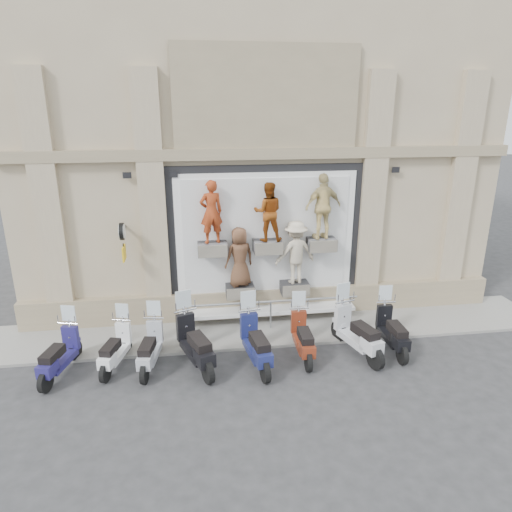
% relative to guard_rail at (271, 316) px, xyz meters
% --- Properties ---
extents(ground, '(90.00, 90.00, 0.00)m').
position_rel_guard_rail_xyz_m(ground, '(0.00, -2.00, -0.47)').
color(ground, '#2C2C2E').
rests_on(ground, ground).
extents(sidewalk, '(16.00, 2.20, 0.08)m').
position_rel_guard_rail_xyz_m(sidewalk, '(0.00, 0.10, -0.43)').
color(sidewalk, gray).
rests_on(sidewalk, ground).
extents(building, '(14.00, 8.60, 12.00)m').
position_rel_guard_rail_xyz_m(building, '(0.00, 5.00, 5.54)').
color(building, tan).
rests_on(building, ground).
extents(shop_vitrine, '(5.60, 0.90, 4.30)m').
position_rel_guard_rail_xyz_m(shop_vitrine, '(0.13, 0.74, 1.96)').
color(shop_vitrine, black).
rests_on(shop_vitrine, ground).
extents(guard_rail, '(5.06, 0.10, 0.93)m').
position_rel_guard_rail_xyz_m(guard_rail, '(0.00, 0.00, 0.00)').
color(guard_rail, '#9EA0A5').
rests_on(guard_rail, ground).
extents(clock_sign_bracket, '(0.10, 0.80, 1.02)m').
position_rel_guard_rail_xyz_m(clock_sign_bracket, '(-3.90, 0.47, 2.34)').
color(clock_sign_bracket, black).
rests_on(clock_sign_bracket, ground).
extents(scooter_a, '(1.00, 1.94, 1.52)m').
position_rel_guard_rail_xyz_m(scooter_a, '(-5.29, -1.49, 0.29)').
color(scooter_a, '#1C1854').
rests_on(scooter_a, ground).
extents(scooter_b, '(0.95, 1.83, 1.43)m').
position_rel_guard_rail_xyz_m(scooter_b, '(-4.04, -1.32, 0.25)').
color(scooter_b, white).
rests_on(scooter_b, ground).
extents(scooter_c, '(0.81, 1.90, 1.49)m').
position_rel_guard_rail_xyz_m(scooter_c, '(-3.20, -1.45, 0.28)').
color(scooter_c, '#999CA6').
rests_on(scooter_c, ground).
extents(scooter_d, '(1.32, 2.24, 1.75)m').
position_rel_guard_rail_xyz_m(scooter_d, '(-2.13, -1.57, 0.41)').
color(scooter_d, black).
rests_on(scooter_d, ground).
extents(scooter_e, '(0.90, 2.15, 1.69)m').
position_rel_guard_rail_xyz_m(scooter_e, '(-0.67, -1.71, 0.38)').
color(scooter_e, '#161C50').
rests_on(scooter_e, ground).
extents(scooter_f, '(0.61, 1.90, 1.53)m').
position_rel_guard_rail_xyz_m(scooter_f, '(0.57, -1.47, 0.30)').
color(scooter_f, maroon).
rests_on(scooter_f, ground).
extents(scooter_g, '(1.19, 2.19, 1.71)m').
position_rel_guard_rail_xyz_m(scooter_g, '(1.95, -1.56, 0.39)').
color(scooter_g, '#AFB1B6').
rests_on(scooter_g, ground).
extents(scooter_h, '(0.60, 1.92, 1.55)m').
position_rel_guard_rail_xyz_m(scooter_h, '(2.94, -1.47, 0.31)').
color(scooter_h, black).
rests_on(scooter_h, ground).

